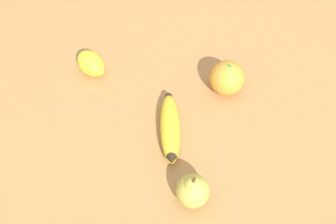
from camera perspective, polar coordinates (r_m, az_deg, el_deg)
name	(u,v)px	position (r m, az deg, el deg)	size (l,w,h in m)	color
ground_plane	(187,121)	(0.91, 2.80, -1.33)	(3.00, 3.00, 0.00)	#A87A47
banana	(170,128)	(0.87, 0.31, -2.33)	(0.20, 0.07, 0.04)	yellow
orange	(227,78)	(0.94, 8.56, 4.92)	(0.08, 0.08, 0.08)	orange
pear	(193,190)	(0.77, 3.62, -11.24)	(0.07, 0.07, 0.09)	#B7AD47
lemon	(91,63)	(1.00, -11.12, 6.93)	(0.10, 0.09, 0.06)	yellow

